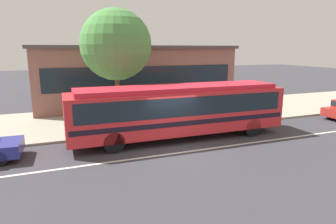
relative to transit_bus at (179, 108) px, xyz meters
name	(u,v)px	position (x,y,z in m)	size (l,w,h in m)	color
ground_plane	(173,147)	(-0.88, -1.35, -1.64)	(120.00, 120.00, 0.00)	#39383E
sidewalk_slab	(137,117)	(-0.88, 5.35, -1.58)	(60.00, 8.00, 0.12)	#A49F8D
lane_stripe_center	(180,153)	(-0.88, -2.15, -1.64)	(56.00, 0.16, 0.01)	silver
transit_bus	(179,108)	(0.00, 0.00, 0.00)	(11.54, 2.61, 2.82)	red
pedestrian_waiting_near_sign	(125,110)	(-2.15, 3.24, -0.55)	(0.35, 0.35, 1.67)	#39382D
bus_stop_sign	(217,97)	(3.55, 2.09, 0.05)	(0.11, 0.44, 2.46)	gray
street_tree_near_stop	(116,45)	(-2.43, 4.02, 3.29)	(4.28, 4.28, 6.96)	brown
station_building	(132,75)	(0.29, 10.99, 0.84)	(16.07, 8.02, 4.95)	#8E5950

